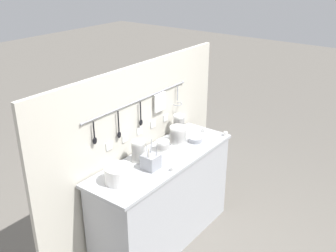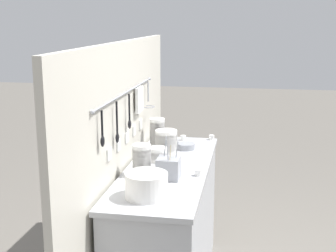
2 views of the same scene
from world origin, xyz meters
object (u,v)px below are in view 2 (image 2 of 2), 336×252
at_px(bowl_stack_nested_right, 157,133).
at_px(cup_back_left, 183,138).
at_px(bowl_stack_wide_centre, 158,154).
at_px(bowl_stack_tall_left, 166,141).
at_px(cutlery_caddy, 168,168).
at_px(plate_stack, 146,185).
at_px(steel_mixing_bowl, 186,146).
at_px(cup_beside_plates, 137,181).
at_px(cup_centre, 198,173).
at_px(cup_edge_far, 212,137).
at_px(bowl_stack_short_front, 142,160).

bearing_deg(bowl_stack_nested_right, cup_back_left, -37.54).
xyz_separation_m(bowl_stack_wide_centre, cup_back_left, (0.59, -0.09, -0.03)).
height_order(bowl_stack_tall_left, cutlery_caddy, cutlery_caddy).
height_order(bowl_stack_wide_centre, cutlery_caddy, cutlery_caddy).
relative_size(bowl_stack_wide_centre, plate_stack, 0.53).
relative_size(steel_mixing_bowl, cup_back_left, 3.09).
distance_m(bowl_stack_nested_right, plate_stack, 1.03).
bearing_deg(cutlery_caddy, cup_beside_plates, 129.30).
bearing_deg(bowl_stack_nested_right, cup_centre, -148.42).
distance_m(bowl_stack_nested_right, cup_beside_plates, 0.84).
bearing_deg(plate_stack, cup_centre, -30.49).
relative_size(bowl_stack_wide_centre, cup_edge_far, 2.90).
xyz_separation_m(bowl_stack_tall_left, cup_edge_far, (0.42, -0.29, -0.06)).
relative_size(bowl_stack_tall_left, plate_stack, 0.71).
relative_size(bowl_stack_tall_left, steel_mixing_bowl, 1.27).
distance_m(cutlery_caddy, cup_back_left, 0.92).
height_order(plate_stack, cup_back_left, plate_stack).
xyz_separation_m(bowl_stack_wide_centre, bowl_stack_nested_right, (0.37, 0.08, 0.06)).
height_order(bowl_stack_tall_left, cup_centre, bowl_stack_tall_left).
bearing_deg(cup_beside_plates, cup_edge_far, -17.34).
distance_m(bowl_stack_short_front, cutlery_caddy, 0.18).
height_order(bowl_stack_nested_right, cup_back_left, bowl_stack_nested_right).
xyz_separation_m(bowl_stack_short_front, bowl_stack_nested_right, (0.66, 0.04, 0.01)).
xyz_separation_m(bowl_stack_nested_right, cup_edge_far, (0.27, -0.39, -0.09)).
bearing_deg(bowl_stack_wide_centre, bowl_stack_short_front, 171.29).
relative_size(cutlery_caddy, cup_beside_plates, 6.13).
distance_m(bowl_stack_tall_left, cup_back_left, 0.38).
height_order(bowl_stack_wide_centre, cup_beside_plates, bowl_stack_wide_centre).
bearing_deg(cup_edge_far, steel_mixing_bowl, 151.72).
distance_m(cutlery_caddy, cup_beside_plates, 0.22).
bearing_deg(bowl_stack_tall_left, cutlery_caddy, -168.42).
bearing_deg(bowl_stack_short_front, steel_mixing_bowl, -16.72).
bearing_deg(bowl_stack_tall_left, bowl_stack_wide_centre, 175.99).
distance_m(bowl_stack_short_front, bowl_stack_nested_right, 0.67).
height_order(bowl_stack_wide_centre, bowl_stack_short_front, bowl_stack_short_front).
xyz_separation_m(cutlery_caddy, cup_edge_far, (0.97, -0.18, -0.05)).
bearing_deg(plate_stack, cutlery_caddy, -11.30).
height_order(cutlery_caddy, cup_edge_far, cutlery_caddy).
bearing_deg(steel_mixing_bowl, bowl_stack_short_front, 163.28).
height_order(bowl_stack_short_front, steel_mixing_bowl, bowl_stack_short_front).
relative_size(plate_stack, cup_beside_plates, 5.48).
relative_size(bowl_stack_tall_left, cup_edge_far, 3.91).
bearing_deg(cutlery_caddy, bowl_stack_tall_left, 11.58).
relative_size(bowl_stack_wide_centre, bowl_stack_nested_right, 0.57).
distance_m(bowl_stack_nested_right, cup_centre, 0.73).
relative_size(bowl_stack_nested_right, cup_centre, 5.09).
height_order(bowl_stack_short_front, bowl_stack_nested_right, bowl_stack_nested_right).
distance_m(bowl_stack_wide_centre, cup_centre, 0.39).
distance_m(cutlery_caddy, cup_centre, 0.20).
height_order(steel_mixing_bowl, cup_centre, steel_mixing_bowl).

